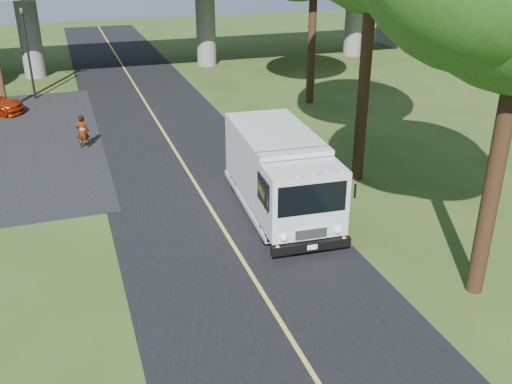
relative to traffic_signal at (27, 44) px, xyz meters
name	(u,v)px	position (x,y,z in m)	size (l,w,h in m)	color
ground	(302,357)	(6.00, -26.00, -3.20)	(120.00, 120.00, 0.00)	#2C4518
road	(198,189)	(6.00, -16.00, -3.19)	(7.00, 90.00, 0.02)	black
lane_line	(198,188)	(6.00, -16.00, -3.17)	(0.12, 90.00, 0.01)	gold
overpass	(119,4)	(6.00, 6.00, 1.36)	(54.00, 10.00, 7.30)	slate
traffic_signal	(27,44)	(0.00, 0.00, 0.00)	(0.18, 0.22, 5.20)	black
step_van	(279,171)	(8.20, -18.78, -1.69)	(2.86, 6.78, 2.78)	silver
pedestrian	(82,132)	(2.20, -9.81, -2.43)	(0.56, 0.37, 1.54)	gray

